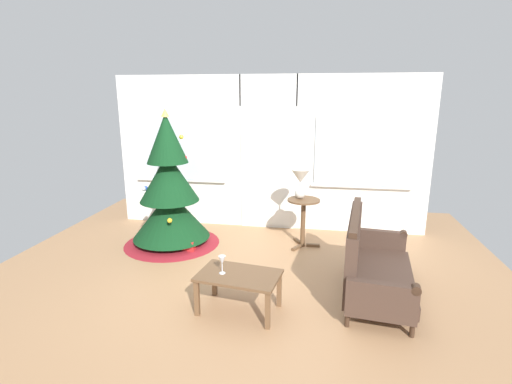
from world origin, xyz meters
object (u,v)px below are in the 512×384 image
at_px(side_table, 303,213).
at_px(christmas_tree, 170,197).
at_px(coffee_table, 239,280).
at_px(wine_glass, 222,261).
at_px(settee_sofa, 370,263).
at_px(gift_box, 189,246).
at_px(table_lamp, 300,180).

bearing_deg(side_table, christmas_tree, -173.84).
height_order(coffee_table, wine_glass, wine_glass).
bearing_deg(settee_sofa, gift_box, 160.94).
relative_size(wine_glass, gift_box, 1.19).
relative_size(christmas_tree, side_table, 2.78).
bearing_deg(coffee_table, table_lamp, 75.02).
distance_m(christmas_tree, settee_sofa, 3.03).
xyz_separation_m(settee_sofa, gift_box, (-2.43, 0.84, -0.29)).
bearing_deg(coffee_table, side_table, 73.06).
relative_size(side_table, gift_box, 4.46).
bearing_deg(side_table, table_lamp, 146.31).
relative_size(coffee_table, wine_glass, 4.67).
distance_m(side_table, table_lamp, 0.50).
bearing_deg(wine_glass, side_table, 68.57).
height_order(side_table, table_lamp, table_lamp).
relative_size(settee_sofa, gift_box, 10.07).
relative_size(side_table, wine_glass, 3.76).
height_order(christmas_tree, wine_glass, christmas_tree).
height_order(side_table, coffee_table, side_table).
bearing_deg(settee_sofa, wine_glass, -158.97).
distance_m(christmas_tree, table_lamp, 1.97).
xyz_separation_m(christmas_tree, wine_glass, (1.24, -1.70, -0.18)).
xyz_separation_m(settee_sofa, table_lamp, (-0.87, 1.36, 0.64)).
relative_size(settee_sofa, table_lamp, 3.76).
bearing_deg(gift_box, settee_sofa, -19.06).
xyz_separation_m(settee_sofa, wine_glass, (-1.56, -0.60, 0.18)).
xyz_separation_m(settee_sofa, side_table, (-0.81, 1.32, 0.14)).
relative_size(christmas_tree, wine_glass, 10.47).
height_order(settee_sofa, wine_glass, settee_sofa).
relative_size(christmas_tree, coffee_table, 2.24).
bearing_deg(table_lamp, settee_sofa, -57.31).
bearing_deg(side_table, gift_box, -163.63).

